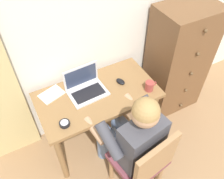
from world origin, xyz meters
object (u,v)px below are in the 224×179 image
at_px(chair, 144,162).
at_px(desk_clock, 65,124).
at_px(coffee_mug, 150,86).
at_px(person_seated, 131,135).
at_px(desk, 98,102).
at_px(dresser, 177,61).
at_px(notebook_pad, 52,94).
at_px(computer_mouse, 121,81).
at_px(laptop, 86,87).

bearing_deg(chair, desk_clock, 134.31).
bearing_deg(coffee_mug, person_seated, -140.61).
relative_size(desk, dresser, 0.85).
height_order(dresser, chair, dresser).
height_order(notebook_pad, coffee_mug, coffee_mug).
relative_size(computer_mouse, coffee_mug, 0.83).
bearing_deg(person_seated, desk_clock, 145.65).
bearing_deg(laptop, notebook_pad, 160.97).
bearing_deg(dresser, computer_mouse, -174.70).
height_order(computer_mouse, notebook_pad, computer_mouse).
bearing_deg(person_seated, chair, -81.83).
bearing_deg(notebook_pad, chair, -78.70).
distance_m(desk, coffee_mug, 0.51).
bearing_deg(chair, notebook_pad, 118.68).
relative_size(laptop, computer_mouse, 3.53).
height_order(dresser, person_seated, dresser).
distance_m(dresser, desk_clock, 1.46).
xyz_separation_m(person_seated, desk_clock, (-0.45, 0.31, 0.07)).
distance_m(chair, coffee_mug, 0.68).
height_order(desk, desk_clock, desk_clock).
bearing_deg(computer_mouse, notebook_pad, 150.38).
xyz_separation_m(desk, coffee_mug, (0.45, -0.18, 0.17)).
xyz_separation_m(desk, dresser, (1.04, 0.10, 0.03)).
xyz_separation_m(desk_clock, notebook_pad, (0.01, 0.37, -0.01)).
relative_size(desk, notebook_pad, 5.33).
distance_m(chair, laptop, 0.83).
height_order(person_seated, notebook_pad, person_seated).
xyz_separation_m(computer_mouse, desk_clock, (-0.65, -0.21, -0.00)).
xyz_separation_m(chair, notebook_pad, (-0.47, 0.86, 0.24)).
xyz_separation_m(person_seated, laptop, (-0.15, 0.58, 0.11)).
distance_m(dresser, chair, 1.23).
xyz_separation_m(desk, desk_clock, (-0.39, -0.19, 0.13)).
distance_m(dresser, coffee_mug, 0.66).
relative_size(person_seated, notebook_pad, 5.78).
bearing_deg(dresser, coffee_mug, -154.64).
relative_size(chair, computer_mouse, 8.95).
xyz_separation_m(chair, desk_clock, (-0.48, 0.49, 0.25)).
height_order(person_seated, computer_mouse, person_seated).
bearing_deg(person_seated, dresser, 31.44).
bearing_deg(desk_clock, person_seated, -34.35).
height_order(chair, person_seated, person_seated).
bearing_deg(dresser, laptop, -179.21).
bearing_deg(chair, computer_mouse, 76.50).
bearing_deg(notebook_pad, computer_mouse, -31.38).
xyz_separation_m(person_seated, notebook_pad, (-0.45, 0.68, 0.06)).
relative_size(person_seated, computer_mouse, 12.13).
height_order(chair, coffee_mug, chair).
relative_size(desk, coffee_mug, 9.32).
bearing_deg(dresser, desk_clock, -168.78).
bearing_deg(laptop, desk_clock, -139.08).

